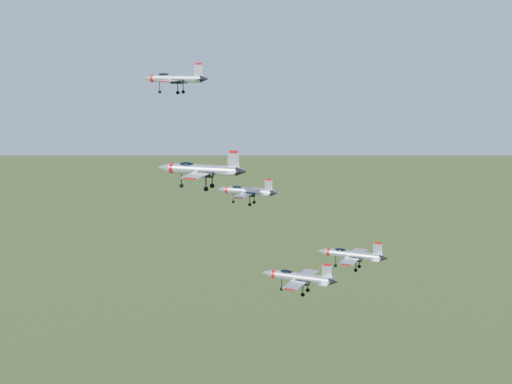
# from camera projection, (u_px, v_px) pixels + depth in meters

# --- Properties ---
(jet_lead) EXTENTS (13.14, 10.93, 3.51)m
(jet_lead) POSITION_uv_depth(u_px,v_px,m) (174.00, 78.00, 126.75)
(jet_lead) COLOR #ADB4BB
(jet_left_high) EXTENTS (10.76, 9.01, 2.88)m
(jet_left_high) POSITION_uv_depth(u_px,v_px,m) (246.00, 191.00, 116.49)
(jet_left_high) COLOR #ADB4BB
(jet_right_high) EXTENTS (13.98, 11.60, 3.73)m
(jet_right_high) POSITION_uv_depth(u_px,v_px,m) (200.00, 169.00, 103.18)
(jet_right_high) COLOR #ADB4BB
(jet_left_low) EXTENTS (12.54, 10.55, 3.37)m
(jet_left_low) POSITION_uv_depth(u_px,v_px,m) (351.00, 254.00, 121.70)
(jet_left_low) COLOR #ADB4BB
(jet_right_low) EXTENTS (12.29, 10.35, 3.30)m
(jet_right_low) POSITION_uv_depth(u_px,v_px,m) (298.00, 277.00, 107.01)
(jet_right_low) COLOR #ADB4BB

